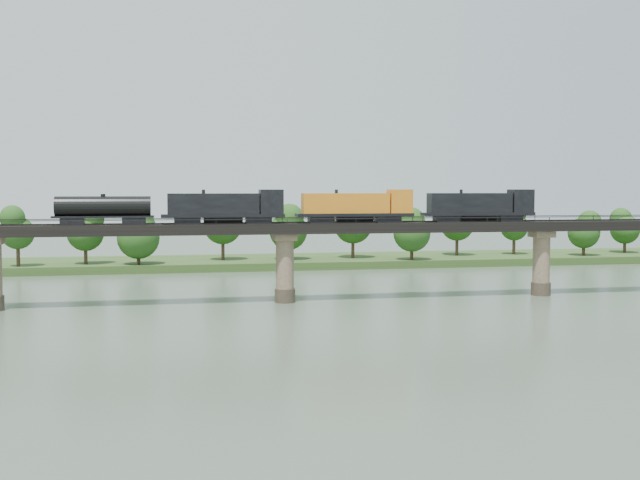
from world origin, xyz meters
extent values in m
plane|color=#3C4C3B|center=(0.00, 0.00, 0.00)|extent=(400.00, 400.00, 0.00)
cube|color=#2A451B|center=(0.00, 85.00, 0.80)|extent=(300.00, 24.00, 1.60)
cylinder|color=#473A2D|center=(0.00, 30.00, 1.00)|extent=(3.00, 3.00, 2.00)
cylinder|color=#8E735D|center=(0.00, 30.00, 5.50)|extent=(2.60, 2.60, 9.00)
cube|color=#8E735D|center=(0.00, 30.00, 9.50)|extent=(3.20, 3.20, 1.00)
cylinder|color=#473A2D|center=(40.00, 30.00, 1.00)|extent=(3.00, 3.00, 2.00)
cylinder|color=#8E735D|center=(40.00, 30.00, 5.50)|extent=(2.60, 2.60, 9.00)
cube|color=#8E735D|center=(40.00, 30.00, 9.50)|extent=(3.20, 3.20, 1.00)
cube|color=black|center=(0.00, 30.00, 10.75)|extent=(220.00, 5.00, 1.50)
cube|color=black|center=(0.00, 29.25, 11.58)|extent=(220.00, 0.12, 0.16)
cube|color=black|center=(0.00, 30.75, 11.58)|extent=(220.00, 0.12, 0.16)
cube|color=black|center=(0.00, 27.60, 12.20)|extent=(220.00, 0.10, 0.10)
cube|color=black|center=(0.00, 32.40, 12.20)|extent=(220.00, 0.10, 0.10)
cube|color=black|center=(0.00, 27.60, 11.85)|extent=(0.08, 0.08, 0.70)
cube|color=black|center=(0.00, 32.40, 11.85)|extent=(0.08, 0.08, 0.70)
cylinder|color=#382619|center=(-44.43, 76.31, 3.35)|extent=(0.70, 0.70, 3.51)
sphere|color=#184112|center=(-44.43, 76.31, 8.03)|extent=(6.31, 6.31, 6.31)
sphere|color=#184112|center=(-44.43, 76.31, 10.96)|extent=(4.73, 4.73, 4.73)
cylinder|color=#382619|center=(-32.24, 78.84, 3.27)|extent=(0.70, 0.70, 3.34)
sphere|color=#184112|center=(-32.24, 78.84, 7.73)|extent=(7.18, 7.18, 7.18)
sphere|color=#184112|center=(-32.24, 78.84, 10.52)|extent=(5.39, 5.39, 5.39)
cylinder|color=#382619|center=(-22.01, 76.15, 3.01)|extent=(0.70, 0.70, 2.83)
sphere|color=#184112|center=(-22.01, 76.15, 6.78)|extent=(8.26, 8.26, 8.26)
sphere|color=#184112|center=(-22.01, 76.15, 9.14)|extent=(6.19, 6.19, 6.19)
cylinder|color=#382619|center=(-5.04, 82.68, 3.58)|extent=(0.70, 0.70, 3.96)
sphere|color=#184112|center=(-5.04, 82.68, 8.87)|extent=(8.07, 8.07, 8.07)
sphere|color=#184112|center=(-5.04, 82.68, 12.17)|extent=(6.05, 6.05, 6.05)
cylinder|color=#382619|center=(8.52, 81.14, 3.23)|extent=(0.70, 0.70, 3.27)
sphere|color=#184112|center=(8.52, 81.14, 7.59)|extent=(8.03, 8.03, 8.03)
sphere|color=#184112|center=(8.52, 81.14, 10.31)|extent=(6.02, 6.02, 6.02)
cylinder|color=#382619|center=(22.65, 82.31, 3.56)|extent=(0.70, 0.70, 3.92)
sphere|color=#184112|center=(22.65, 82.31, 8.79)|extent=(8.29, 8.29, 8.29)
sphere|color=#184112|center=(22.65, 82.31, 12.05)|extent=(6.21, 6.21, 6.21)
cylinder|color=#382619|center=(33.59, 75.35, 3.11)|extent=(0.70, 0.70, 3.02)
sphere|color=#184112|center=(33.59, 75.35, 7.15)|extent=(7.74, 7.74, 7.74)
sphere|color=#184112|center=(33.59, 75.35, 9.67)|extent=(5.80, 5.80, 5.80)
cylinder|color=#382619|center=(46.81, 84.03, 3.50)|extent=(0.70, 0.70, 3.80)
sphere|color=#184112|center=(46.81, 84.03, 8.56)|extent=(7.47, 7.47, 7.47)
sphere|color=#184112|center=(46.81, 84.03, 11.73)|extent=(5.60, 5.60, 5.60)
cylinder|color=#382619|center=(60.48, 84.26, 3.29)|extent=(0.70, 0.70, 3.38)
sphere|color=#184112|center=(60.48, 84.26, 7.80)|extent=(6.23, 6.23, 6.23)
sphere|color=#184112|center=(60.48, 84.26, 10.62)|extent=(4.67, 4.67, 4.67)
cylinder|color=#382619|center=(74.35, 78.39, 2.99)|extent=(0.70, 0.70, 2.77)
sphere|color=#184112|center=(74.35, 78.39, 6.68)|extent=(7.04, 7.04, 7.04)
sphere|color=#184112|center=(74.35, 78.39, 8.99)|extent=(5.28, 5.28, 5.28)
cylinder|color=#382619|center=(87.62, 83.57, 3.07)|extent=(0.70, 0.70, 2.94)
sphere|color=#184112|center=(87.62, 83.57, 7.00)|extent=(6.73, 6.73, 6.73)
sphere|color=#184112|center=(87.62, 83.57, 9.45)|extent=(5.05, 5.05, 5.05)
cube|color=black|center=(34.58, 30.00, 12.00)|extent=(3.66, 2.19, 1.01)
cube|color=black|center=(24.53, 30.00, 12.00)|extent=(3.66, 2.19, 1.01)
cube|color=black|center=(29.55, 30.00, 12.64)|extent=(17.37, 2.74, 0.46)
cube|color=black|center=(28.18, 30.00, 14.33)|extent=(12.80, 2.47, 2.92)
cube|color=black|center=(36.41, 30.00, 14.61)|extent=(3.29, 2.74, 3.47)
cylinder|color=black|center=(29.55, 30.00, 12.14)|extent=(5.48, 1.28, 1.28)
cube|color=black|center=(15.39, 30.00, 12.00)|extent=(3.66, 2.19, 1.01)
cube|color=black|center=(5.33, 30.00, 12.00)|extent=(3.66, 2.19, 1.01)
cube|color=black|center=(10.36, 30.00, 12.64)|extent=(17.37, 2.74, 0.46)
cube|color=orange|center=(8.99, 30.00, 14.33)|extent=(12.80, 2.47, 2.92)
cube|color=orange|center=(17.21, 30.00, 14.61)|extent=(3.29, 2.74, 3.47)
cylinder|color=black|center=(10.36, 30.00, 12.14)|extent=(5.48, 1.28, 1.28)
cube|color=black|center=(-3.81, 30.00, 12.00)|extent=(3.66, 2.19, 1.01)
cube|color=black|center=(-13.86, 30.00, 12.00)|extent=(3.66, 2.19, 1.01)
cube|color=black|center=(-8.84, 30.00, 12.64)|extent=(17.37, 2.74, 0.46)
cube|color=black|center=(-10.21, 30.00, 14.33)|extent=(12.80, 2.47, 2.92)
cube|color=black|center=(-1.98, 30.00, 14.61)|extent=(3.29, 2.74, 3.47)
cylinder|color=black|center=(-8.84, 30.00, 12.14)|extent=(5.48, 1.28, 1.28)
cube|color=black|center=(-21.18, 30.00, 12.00)|extent=(3.20, 2.01, 1.01)
cube|color=black|center=(-29.40, 30.00, 12.00)|extent=(3.20, 2.01, 1.01)
cube|color=black|center=(-25.29, 30.00, 12.60)|extent=(13.71, 2.19, 0.27)
cylinder|color=black|center=(-25.29, 30.00, 14.06)|extent=(12.80, 2.74, 2.74)
cylinder|color=black|center=(-25.29, 30.00, 15.52)|extent=(0.64, 0.64, 0.46)
camera|label=1|loc=(-17.26, -84.14, 16.59)|focal=45.00mm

